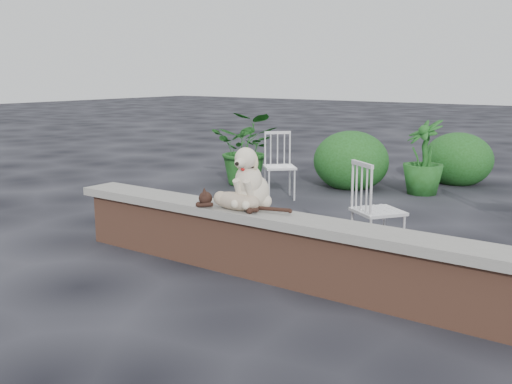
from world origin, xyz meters
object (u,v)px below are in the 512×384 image
Objects in this scene: cat at (235,200)px; chair_a at (280,166)px; dog at (252,177)px; potted_plant_a at (247,148)px; potted_plant_b at (424,157)px; chair_c at (378,209)px.

chair_a is (-1.51, 2.92, -0.20)m from cat.
potted_plant_a is (-2.62, 3.38, -0.28)m from dog.
chair_a is 2.14m from potted_plant_b.
chair_c is 0.81× the size of potted_plant_a.
chair_c is 3.33m from potted_plant_b.
dog reaches higher than chair_a.
dog is at bearing 90.03° from chair_c.
chair_a is at bearing -30.26° from potted_plant_a.
cat is 4.44m from potted_plant_b.
chair_c is 2.88m from chair_a.
cat is 3.29m from chair_a.
potted_plant_a is at bearing 117.96° from cat.
potted_plant_b is at bearing 83.15° from dog.
potted_plant_a is (-2.54, 3.53, -0.09)m from cat.
cat is 0.96× the size of potted_plant_b.
cat is 1.46m from chair_c.
potted_plant_b is at bearing 19.71° from potted_plant_a.
cat is at bearing -125.90° from dog.
chair_c is at bearing -76.10° from potted_plant_b.
potted_plant_a reaches higher than chair_c.
potted_plant_a is 1.06× the size of potted_plant_b.
chair_c is 0.86× the size of potted_plant_b.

